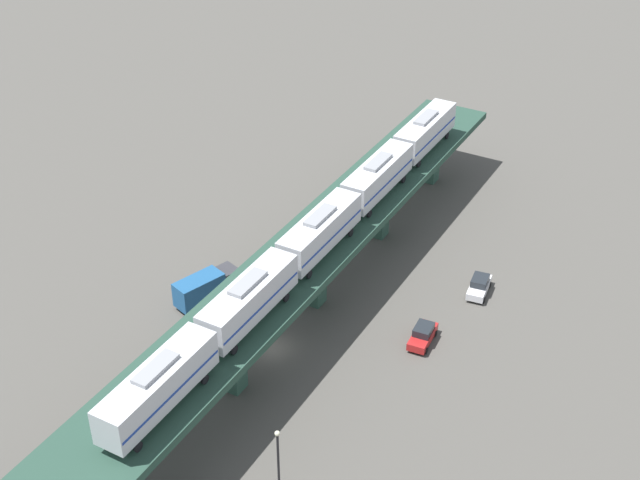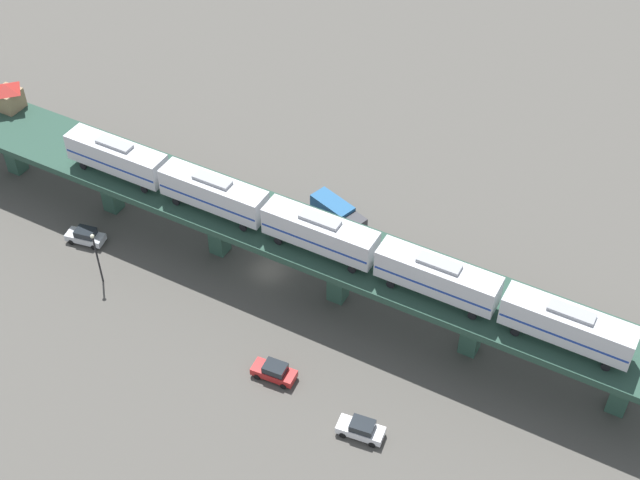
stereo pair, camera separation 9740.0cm
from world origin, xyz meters
name	(u,v)px [view 2 (the right image)]	position (x,y,z in m)	size (l,w,h in m)	color
ground_plane	(270,270)	(0.00, 0.00, 0.00)	(400.00, 400.00, 0.00)	#4C4944
elevated_viaduct	(269,228)	(0.03, -0.17, 6.47)	(24.37, 92.05, 7.52)	#244135
subway_train	(320,232)	(-0.14, -7.23, 10.06)	(13.68, 61.93, 4.45)	silver
signal_hut	(8,95)	(-4.22, 37.46, 9.32)	(3.73, 3.73, 3.40)	#8C7251
street_car_red	(274,371)	(-10.86, -10.09, 0.94)	(2.88, 4.72, 1.89)	#AD1E1E
street_car_silver	(85,236)	(-9.67, 19.26, 0.94)	(3.27, 4.75, 1.89)	#B7BABF
street_car_white	(361,429)	(-10.88, -20.71, 0.94)	(3.06, 4.74, 1.89)	silver
delivery_truck	(338,214)	(10.41, -1.39, 1.76)	(3.23, 7.44, 3.20)	#333338
street_lamp	(97,254)	(-12.64, 13.12, 4.11)	(0.44, 0.44, 6.94)	black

